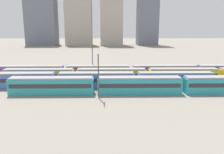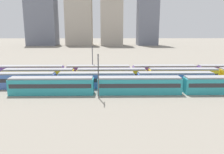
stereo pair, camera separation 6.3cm
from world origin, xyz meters
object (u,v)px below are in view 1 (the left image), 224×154
train_track_1 (96,80)px  catenary_pole_1 (92,60)px  catenary_pole_0 (98,74)px  train_track_2 (218,75)px  train_track_3 (197,71)px  train_track_0 (139,85)px

train_track_1 → catenary_pole_1: 13.71m
train_track_1 → catenary_pole_0: catenary_pole_0 is taller
train_track_2 → train_track_1: bearing=-170.8°
train_track_1 → train_track_2: same height
train_track_3 → catenary_pole_0: catenary_pole_0 is taller
train_track_2 → catenary_pole_1: 34.90m
catenary_pole_0 → train_track_2: bearing=23.5°
train_track_3 → catenary_pole_1: size_ratio=12.60×
train_track_3 → train_track_2: bearing=-54.7°
train_track_0 → train_track_3: 24.45m
train_track_0 → train_track_3: (18.82, 15.60, 0.00)m
train_track_0 → catenary_pole_0: bearing=-159.8°
catenary_pole_0 → train_track_0: bearing=20.2°
train_track_3 → catenary_pole_0: size_ratio=12.45×
train_track_1 → catenary_pole_0: bearing=-84.2°
train_track_0 → catenary_pole_1: size_ratio=6.25×
train_track_1 → train_track_3: 30.21m
catenary_pole_1 → train_track_2: bearing=-13.4°
train_track_1 → catenary_pole_1: size_ratio=6.25×
train_track_2 → catenary_pole_1: size_ratio=12.60×
train_track_2 → train_track_3: bearing=125.3°
catenary_pole_1 → train_track_0: bearing=-58.5°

